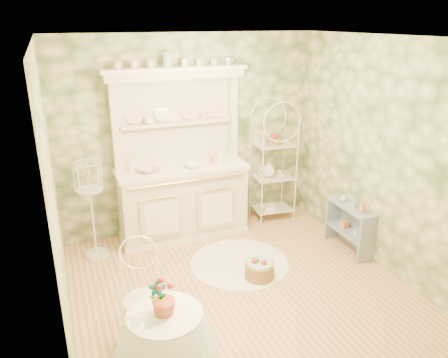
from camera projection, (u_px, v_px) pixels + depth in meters
name	position (u px, v px, depth m)	size (l,w,h in m)	color
floor	(240.00, 289.00, 4.91)	(3.60, 3.60, 0.00)	tan
ceiling	(244.00, 37.00, 3.97)	(3.60, 3.60, 0.00)	white
wall_left	(54.00, 202.00, 3.82)	(3.60, 3.60, 0.00)	beige
wall_right	(384.00, 157.00, 5.07)	(3.60, 3.60, 0.00)	beige
wall_back	(189.00, 135.00, 6.01)	(3.60, 3.60, 0.00)	beige
wall_front	(353.00, 263.00, 2.87)	(3.60, 3.60, 0.00)	beige
kitchen_dresser	(181.00, 157.00, 5.77)	(1.87, 0.61, 2.29)	silver
bakers_rack	(274.00, 162.00, 6.39)	(0.55, 0.39, 1.76)	white
side_shelf	(350.00, 230.00, 5.66)	(0.25, 0.67, 0.57)	#7B8DA0
round_table	(166.00, 346.00, 3.49)	(0.73, 0.73, 0.80)	white
cafe_chair	(145.00, 306.00, 4.00)	(0.35, 0.35, 0.77)	white
birdcage_stand	(91.00, 205.00, 5.37)	(0.33, 0.33, 1.41)	white
floor_basket	(259.00, 271.00, 5.09)	(0.30, 0.30, 0.19)	olive
lace_rug	(239.00, 263.00, 5.42)	(1.23, 1.23, 0.01)	white
bowl_floral	(149.00, 172.00, 5.59)	(0.27, 0.27, 0.07)	white
bowl_white	(193.00, 167.00, 5.78)	(0.21, 0.21, 0.07)	white
cup_left	(149.00, 122.00, 5.62)	(0.12, 0.12, 0.09)	white
cup_right	(204.00, 117.00, 5.88)	(0.09, 0.09, 0.09)	white
potted_geranium	(158.00, 297.00, 3.35)	(0.14, 0.10, 0.27)	#3F7238
bottle_amber	(363.00, 208.00, 5.35)	(0.07, 0.07, 0.17)	#D37047
bottle_blue	(354.00, 205.00, 5.50)	(0.04, 0.04, 0.09)	#7DADC2
bottle_glass	(343.00, 199.00, 5.70)	(0.08, 0.08, 0.10)	silver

